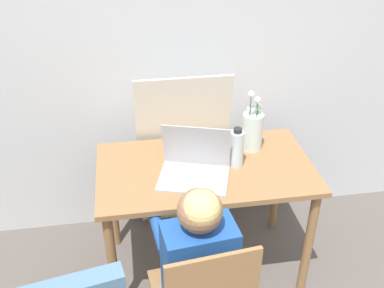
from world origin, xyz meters
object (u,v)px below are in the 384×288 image
object	(u,v)px
flower_vase	(252,129)
water_bottle	(237,148)
laptop	(195,165)
person_seated	(196,254)

from	to	relation	value
flower_vase	water_bottle	world-z (taller)	flower_vase
laptop	flower_vase	size ratio (longest dim) A/B	1.14
laptop	water_bottle	xyz separation A→B (m)	(0.23, 0.05, 0.04)
water_bottle	person_seated	bearing A→B (deg)	-119.67
water_bottle	flower_vase	bearing A→B (deg)	50.29
laptop	flower_vase	xyz separation A→B (m)	(0.36, 0.20, 0.06)
person_seated	flower_vase	world-z (taller)	flower_vase
person_seated	laptop	size ratio (longest dim) A/B	2.53
person_seated	flower_vase	xyz separation A→B (m)	(0.43, 0.69, 0.20)
laptop	water_bottle	bearing A→B (deg)	29.77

